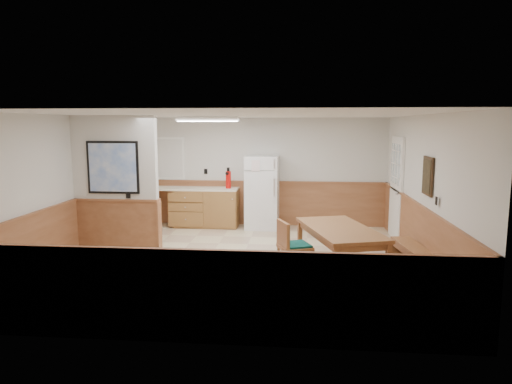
# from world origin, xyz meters

# --- Properties ---
(ground) EXTENTS (6.00, 6.00, 0.00)m
(ground) POSITION_xyz_m (0.00, 0.00, 0.00)
(ground) COLOR beige
(ground) RESTS_ON ground
(ceiling) EXTENTS (6.00, 6.00, 0.02)m
(ceiling) POSITION_xyz_m (0.00, 0.00, 2.50)
(ceiling) COLOR white
(ceiling) RESTS_ON back_wall
(back_wall) EXTENTS (6.00, 0.02, 2.50)m
(back_wall) POSITION_xyz_m (0.00, 3.00, 1.25)
(back_wall) COLOR silver
(back_wall) RESTS_ON ground
(right_wall) EXTENTS (0.02, 6.00, 2.50)m
(right_wall) POSITION_xyz_m (3.00, 0.00, 1.25)
(right_wall) COLOR silver
(right_wall) RESTS_ON ground
(left_wall) EXTENTS (0.02, 6.00, 2.50)m
(left_wall) POSITION_xyz_m (-3.00, 0.00, 1.25)
(left_wall) COLOR silver
(left_wall) RESTS_ON ground
(wainscot_back) EXTENTS (6.00, 0.04, 1.00)m
(wainscot_back) POSITION_xyz_m (0.00, 2.98, 0.50)
(wainscot_back) COLOR #A16540
(wainscot_back) RESTS_ON ground
(wainscot_right) EXTENTS (0.04, 6.00, 1.00)m
(wainscot_right) POSITION_xyz_m (2.98, 0.00, 0.50)
(wainscot_right) COLOR #A16540
(wainscot_right) RESTS_ON ground
(wainscot_left) EXTENTS (0.04, 6.00, 1.00)m
(wainscot_left) POSITION_xyz_m (-2.98, 0.00, 0.50)
(wainscot_left) COLOR #A16540
(wainscot_left) RESTS_ON ground
(partition_wall) EXTENTS (1.50, 0.20, 2.50)m
(partition_wall) POSITION_xyz_m (-2.25, 0.19, 1.23)
(partition_wall) COLOR silver
(partition_wall) RESTS_ON ground
(kitchen_counter) EXTENTS (2.20, 0.61, 1.00)m
(kitchen_counter) POSITION_xyz_m (-1.21, 2.68, 0.46)
(kitchen_counter) COLOR brown
(kitchen_counter) RESTS_ON ground
(exterior_door) EXTENTS (0.07, 1.02, 2.15)m
(exterior_door) POSITION_xyz_m (2.96, 1.90, 1.05)
(exterior_door) COLOR white
(exterior_door) RESTS_ON ground
(kitchen_window) EXTENTS (0.80, 0.04, 1.00)m
(kitchen_window) POSITION_xyz_m (-2.10, 2.98, 1.55)
(kitchen_window) COLOR white
(kitchen_window) RESTS_ON back_wall
(wall_painting) EXTENTS (0.04, 0.50, 0.60)m
(wall_painting) POSITION_xyz_m (2.97, -0.30, 1.55)
(wall_painting) COLOR #352515
(wall_painting) RESTS_ON right_wall
(fluorescent_fixture) EXTENTS (1.20, 0.30, 0.09)m
(fluorescent_fixture) POSITION_xyz_m (-0.80, 1.30, 2.45)
(fluorescent_fixture) COLOR white
(fluorescent_fixture) RESTS_ON ceiling
(refrigerator) EXTENTS (0.75, 0.73, 1.65)m
(refrigerator) POSITION_xyz_m (0.16, 2.63, 0.83)
(refrigerator) COLOR white
(refrigerator) RESTS_ON ground
(dining_table) EXTENTS (1.38, 1.99, 0.75)m
(dining_table) POSITION_xyz_m (1.62, -0.52, 0.66)
(dining_table) COLOR #A4703C
(dining_table) RESTS_ON ground
(dining_bench) EXTENTS (0.50, 1.48, 0.45)m
(dining_bench) POSITION_xyz_m (2.80, -0.48, 0.34)
(dining_bench) COLOR #A4703C
(dining_bench) RESTS_ON ground
(dining_chair) EXTENTS (0.77, 0.65, 0.85)m
(dining_chair) POSITION_xyz_m (0.85, -0.56, 0.49)
(dining_chair) COLOR #A4703C
(dining_chair) RESTS_ON ground
(fire_extinguisher) EXTENTS (0.15, 0.15, 0.48)m
(fire_extinguisher) POSITION_xyz_m (-0.62, 2.67, 1.11)
(fire_extinguisher) COLOR red
(fire_extinguisher) RESTS_ON kitchen_counter
(soap_bottle) EXTENTS (0.07, 0.07, 0.20)m
(soap_bottle) POSITION_xyz_m (-2.34, 2.65, 1.00)
(soap_bottle) COLOR green
(soap_bottle) RESTS_ON kitchen_counter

